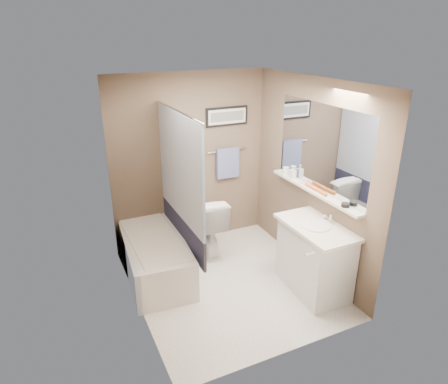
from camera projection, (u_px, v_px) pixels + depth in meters
name	position (u px, v px, depth m)	size (l,w,h in m)	color
ground	(229.00, 283.00, 4.88)	(2.50, 2.50, 0.00)	silver
ceiling	(230.00, 83.00, 3.99)	(2.20, 2.50, 0.04)	white
wall_back	(191.00, 162.00, 5.46)	(2.20, 0.04, 2.40)	brown
wall_front	(293.00, 241.00, 3.39)	(2.20, 0.04, 2.40)	brown
wall_left	(133.00, 210.00, 4.00)	(0.04, 2.50, 2.40)	brown
wall_right	(309.00, 178.00, 4.85)	(0.04, 2.50, 2.40)	brown
tile_surround	(123.00, 209.00, 4.49)	(0.02, 1.55, 2.00)	beige
curtain_rod	(177.00, 111.00, 4.37)	(0.02, 0.02, 1.55)	silver
curtain_upper	(180.00, 167.00, 4.62)	(0.03, 1.45, 1.28)	silver
curtain_lower	(183.00, 230.00, 4.92)	(0.03, 1.45, 0.36)	#222440
mirror	(321.00, 148.00, 4.57)	(0.02, 1.60, 1.00)	silver
shelf	(313.00, 191.00, 4.75)	(0.12, 1.60, 0.03)	silver
towel_bar	(227.00, 150.00, 5.63)	(0.02, 0.02, 0.60)	silver
towel	(228.00, 163.00, 5.68)	(0.34, 0.05, 0.44)	#94A2D7
art_frame	(227.00, 116.00, 5.46)	(0.62, 0.03, 0.26)	black
art_mat	(227.00, 116.00, 5.45)	(0.56, 0.00, 0.20)	white
art_image	(227.00, 116.00, 5.45)	(0.50, 0.00, 0.13)	#595959
door	(342.00, 249.00, 3.68)	(0.80, 0.02, 2.00)	silver
door_handle	(309.00, 254.00, 3.59)	(0.02, 0.02, 0.10)	silver
bathtub	(155.00, 256.00, 4.98)	(0.70, 1.50, 0.50)	white
tub_rim	(154.00, 239.00, 4.89)	(0.56, 1.36, 0.02)	white
toilet	(204.00, 224.00, 5.45)	(0.47, 0.82, 0.84)	white
vanity	(314.00, 259.00, 4.64)	(0.50, 0.90, 0.80)	silver
countertop	(316.00, 227.00, 4.47)	(0.54, 0.96, 0.04)	white
sink_basin	(316.00, 225.00, 4.46)	(0.34, 0.34, 0.01)	white
faucet_spout	(331.00, 218.00, 4.52)	(0.02, 0.02, 0.10)	silver
faucet_knob	(325.00, 217.00, 4.61)	(0.05, 0.05, 0.05)	white
candle_bowl_near	(345.00, 205.00, 4.27)	(0.09, 0.09, 0.04)	black
hair_brush_front	(321.00, 192.00, 4.62)	(0.04, 0.04, 0.22)	#CD5B1C
hair_brush_back	(312.00, 187.00, 4.77)	(0.04, 0.04, 0.22)	#E2581F
pink_comb	(304.00, 184.00, 4.90)	(0.03, 0.16, 0.01)	pink
glass_jar	(286.00, 171.00, 5.22)	(0.08, 0.08, 0.10)	white
soap_bottle	(293.00, 172.00, 5.08)	(0.07, 0.07, 0.16)	#999999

